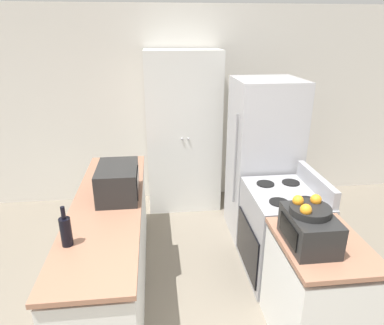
% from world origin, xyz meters
% --- Properties ---
extents(wall_back, '(7.00, 0.06, 2.60)m').
position_xyz_m(wall_back, '(0.00, 3.16, 1.30)').
color(wall_back, silver).
rests_on(wall_back, ground_plane).
extents(counter_left, '(0.60, 2.32, 0.89)m').
position_xyz_m(counter_left, '(-0.80, 1.26, 0.43)').
color(counter_left, silver).
rests_on(counter_left, ground_plane).
extents(counter_right, '(0.60, 0.76, 0.89)m').
position_xyz_m(counter_right, '(0.80, 0.48, 0.43)').
color(counter_right, silver).
rests_on(counter_right, ground_plane).
extents(pantry_cabinet, '(0.94, 0.55, 2.07)m').
position_xyz_m(pantry_cabinet, '(0.01, 2.85, 1.04)').
color(pantry_cabinet, silver).
rests_on(pantry_cabinet, ground_plane).
extents(stove, '(0.66, 0.79, 1.05)m').
position_xyz_m(stove, '(0.82, 1.28, 0.45)').
color(stove, '#9E9EA3').
rests_on(stove, ground_plane).
extents(refrigerator, '(0.72, 0.70, 1.82)m').
position_xyz_m(refrigerator, '(0.85, 2.07, 0.91)').
color(refrigerator, '#B7B7BC').
rests_on(refrigerator, ground_plane).
extents(microwave, '(0.36, 0.51, 0.29)m').
position_xyz_m(microwave, '(-0.70, 1.37, 1.03)').
color(microwave, black).
rests_on(microwave, counter_left).
extents(wine_bottle, '(0.08, 0.08, 0.30)m').
position_xyz_m(wine_bottle, '(-0.99, 0.65, 1.00)').
color(wine_bottle, black).
rests_on(wine_bottle, counter_left).
extents(toaster_oven, '(0.30, 0.43, 0.24)m').
position_xyz_m(toaster_oven, '(0.67, 0.48, 1.01)').
color(toaster_oven, black).
rests_on(toaster_oven, counter_right).
extents(fruit_bowl, '(0.28, 0.28, 0.11)m').
position_xyz_m(fruit_bowl, '(0.66, 0.50, 1.16)').
color(fruit_bowl, black).
rests_on(fruit_bowl, toaster_oven).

